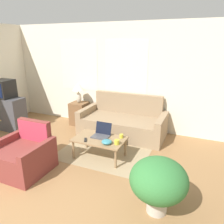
# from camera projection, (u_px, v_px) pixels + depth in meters

# --- Properties ---
(wall_back) EXTENTS (6.29, 0.06, 2.60)m
(wall_back) POSITION_uv_depth(u_px,v_px,m) (105.00, 76.00, 5.62)
(wall_back) COLOR silver
(wall_back) RESTS_ON ground_plane
(rug) EXTENTS (1.75, 2.08, 0.01)m
(rug) POSITION_uv_depth(u_px,v_px,m) (112.00, 144.00, 4.77)
(rug) COLOR #9E8966
(rug) RESTS_ON ground_plane
(couch) EXTENTS (2.00, 0.94, 0.94)m
(couch) POSITION_uv_depth(u_px,v_px,m) (123.00, 123.00, 5.25)
(couch) COLOR #937A5B
(couch) RESTS_ON ground_plane
(armchair) EXTENTS (0.86, 0.82, 0.82)m
(armchair) POSITION_uv_depth(u_px,v_px,m) (24.00, 156.00, 3.77)
(armchair) COLOR brown
(armchair) RESTS_ON ground_plane
(tv_dresser) EXTENTS (0.93, 0.45, 0.82)m
(tv_dresser) POSITION_uv_depth(u_px,v_px,m) (7.00, 113.00, 5.54)
(tv_dresser) COLOR #424247
(tv_dresser) RESTS_ON ground_plane
(television) EXTENTS (0.45, 0.43, 0.44)m
(television) POSITION_uv_depth(u_px,v_px,m) (3.00, 89.00, 5.35)
(television) COLOR black
(television) RESTS_ON tv_dresser
(side_table) EXTENTS (0.43, 0.43, 0.60)m
(side_table) POSITION_uv_depth(u_px,v_px,m) (79.00, 113.00, 5.88)
(side_table) COLOR brown
(side_table) RESTS_ON ground_plane
(table_lamp) EXTENTS (0.31, 0.31, 0.53)m
(table_lamp) POSITION_uv_depth(u_px,v_px,m) (78.00, 89.00, 5.68)
(table_lamp) COLOR beige
(table_lamp) RESTS_ON side_table
(coffee_table) EXTENTS (0.97, 0.60, 0.39)m
(coffee_table) POSITION_uv_depth(u_px,v_px,m) (100.00, 140.00, 4.16)
(coffee_table) COLOR #8E704C
(coffee_table) RESTS_ON ground_plane
(laptop) EXTENTS (0.33, 0.30, 0.25)m
(laptop) POSITION_uv_depth(u_px,v_px,m) (102.00, 133.00, 4.23)
(laptop) COLOR #47474C
(laptop) RESTS_ON coffee_table
(cup_navy) EXTENTS (0.09, 0.09, 0.09)m
(cup_navy) POSITION_uv_depth(u_px,v_px,m) (117.00, 142.00, 3.89)
(cup_navy) COLOR gold
(cup_navy) RESTS_ON coffee_table
(cup_yellow) EXTENTS (0.07, 0.07, 0.08)m
(cup_yellow) POSITION_uv_depth(u_px,v_px,m) (121.00, 136.00, 4.16)
(cup_yellow) COLOR gold
(cup_yellow) RESTS_ON coffee_table
(snack_bowl) EXTENTS (0.19, 0.19, 0.08)m
(snack_bowl) POSITION_uv_depth(u_px,v_px,m) (107.00, 142.00, 3.91)
(snack_bowl) COLOR teal
(snack_bowl) RESTS_ON coffee_table
(tv_remote) EXTENTS (0.11, 0.15, 0.02)m
(tv_remote) POSITION_uv_depth(u_px,v_px,m) (85.00, 140.00, 4.06)
(tv_remote) COLOR black
(tv_remote) RESTS_ON coffee_table
(potted_plant) EXTENTS (0.74, 0.74, 0.76)m
(potted_plant) POSITION_uv_depth(u_px,v_px,m) (158.00, 181.00, 2.76)
(potted_plant) COLOR #BCB2A3
(potted_plant) RESTS_ON ground_plane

